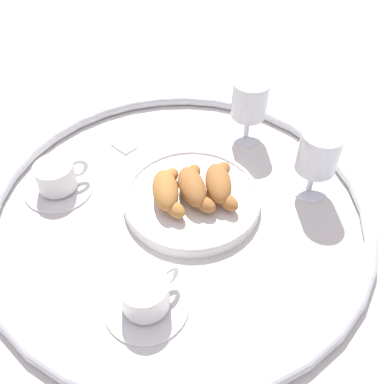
{
  "coord_description": "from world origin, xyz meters",
  "views": [
    {
      "loc": [
        0.54,
        -0.06,
        0.61
      ],
      "look_at": [
        -0.01,
        0.03,
        0.03
      ],
      "focal_mm": 40.16,
      "sensor_mm": 36.0,
      "label": 1
    }
  ],
  "objects": [
    {
      "name": "croissant_small",
      "position": [
        -0.02,
        0.03,
        0.04
      ],
      "size": [
        0.14,
        0.07,
        0.04
      ],
      "color": "#AD6B33",
      "rests_on": "pastry_plate"
    },
    {
      "name": "sugar_packet",
      "position": [
        -0.2,
        -0.09,
        0.0
      ],
      "size": [
        0.06,
        0.06,
        0.01
      ],
      "primitive_type": "cube",
      "rotation": [
        0.0,
        0.0,
        0.66
      ],
      "color": "white",
      "rests_on": "ground_plane"
    },
    {
      "name": "croissant_extra",
      "position": [
        -0.02,
        0.08,
        0.04
      ],
      "size": [
        0.14,
        0.07,
        0.04
      ],
      "color": "#AD6B33",
      "rests_on": "pastry_plate"
    },
    {
      "name": "croissant_large",
      "position": [
        -0.01,
        -0.02,
        0.04
      ],
      "size": [
        0.14,
        0.06,
        0.04
      ],
      "color": "#BC7A38",
      "rests_on": "pastry_plate"
    },
    {
      "name": "coffee_cup_near",
      "position": [
        -0.09,
        -0.23,
        0.03
      ],
      "size": [
        0.14,
        0.14,
        0.06
      ],
      "color": "white",
      "rests_on": "ground_plane"
    },
    {
      "name": "juice_glass_left",
      "position": [
        -0.01,
        0.26,
        0.09
      ],
      "size": [
        0.08,
        0.08,
        0.14
      ],
      "color": "white",
      "rests_on": "ground_plane"
    },
    {
      "name": "coffee_cup_far",
      "position": [
        0.19,
        -0.08,
        0.03
      ],
      "size": [
        0.14,
        0.14,
        0.06
      ],
      "color": "white",
      "rests_on": "ground_plane"
    },
    {
      "name": "ground_plane",
      "position": [
        0.0,
        0.0,
        0.0
      ],
      "size": [
        2.2,
        2.2,
        0.0
      ],
      "primitive_type": "plane",
      "color": "silver"
    },
    {
      "name": "juice_glass_right",
      "position": [
        -0.19,
        0.18,
        0.09
      ],
      "size": [
        0.08,
        0.08,
        0.14
      ],
      "color": "white",
      "rests_on": "ground_plane"
    },
    {
      "name": "pastry_plate",
      "position": [
        -0.01,
        0.03,
        0.01
      ],
      "size": [
        0.26,
        0.26,
        0.02
      ],
      "color": "white",
      "rests_on": "ground_plane"
    },
    {
      "name": "table_chrome_rim",
      "position": [
        0.0,
        0.0,
        0.01
      ],
      "size": [
        0.72,
        0.72,
        0.02
      ],
      "primitive_type": "torus",
      "color": "silver",
      "rests_on": "ground_plane"
    }
  ]
}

